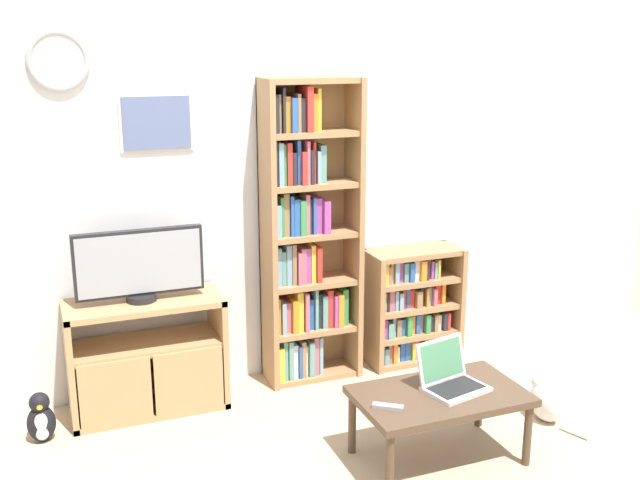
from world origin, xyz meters
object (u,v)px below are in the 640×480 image
laptop (450,377)px  bookshelf_tall (304,239)px  remote_near_laptop (388,407)px  bookshelf_short (410,307)px  coffee_table (440,400)px  tv_stand (147,356)px  penguin_figurine (41,419)px  cat (545,399)px  television (139,265)px

laptop → bookshelf_tall: bearing=94.8°
laptop → remote_near_laptop: size_ratio=2.42×
bookshelf_short → coffee_table: (-0.48, -1.24, -0.05)m
coffee_table → tv_stand: bearing=140.1°
bookshelf_tall → penguin_figurine: size_ratio=6.77×
coffee_table → penguin_figurine: 2.24m
cat → tv_stand: bearing=156.2°
tv_stand → coffee_table: 1.79m
penguin_figurine → bookshelf_tall: bearing=9.0°
bookshelf_tall → cat: bearing=-44.3°
bookshelf_short → cat: bearing=-72.4°
bookshelf_tall → bookshelf_short: (0.78, -0.01, -0.57)m
television → bookshelf_short: size_ratio=0.93×
penguin_figurine → coffee_table: bearing=-26.1°
penguin_figurine → laptop: bearing=-24.5°
tv_stand → television: (-0.01, 0.01, 0.58)m
television → bookshelf_short: bearing=2.4°
tv_stand → laptop: (1.45, -1.11, 0.10)m
television → bookshelf_short: television is taller
tv_stand → bookshelf_short: 1.85m
television → cat: (2.21, -1.01, -0.80)m
tv_stand → bookshelf_short: (1.85, 0.09, 0.04)m
television → coffee_table: bearing=-40.0°
tv_stand → cat: 2.42m
bookshelf_short → penguin_figurine: bookshelf_short is taller
bookshelf_short → television: bearing=-177.6°
bookshelf_short → remote_near_laptop: bookshelf_short is taller
television → cat: size_ratio=1.78×
bookshelf_tall → television: bearing=-175.1°
penguin_figurine → bookshelf_short: bearing=5.9°
coffee_table → remote_near_laptop: 0.35m
coffee_table → bookshelf_tall: bearing=103.8°
tv_stand → penguin_figurine: bearing=-165.5°
tv_stand → cat: size_ratio=2.20×
remote_near_laptop → bookshelf_tall: bearing=-145.3°
laptop → cat: size_ratio=0.88×
laptop → cat: laptop is taller
cat → television: bearing=156.0°
television → laptop: size_ratio=2.01×
coffee_table → cat: (0.82, 0.15, -0.22)m
television → penguin_figurine: television is taller
tv_stand → bookshelf_tall: size_ratio=0.47×
television → bookshelf_tall: 1.08m
television → coffee_table: size_ratio=0.83×
tv_stand → television: television is taller
bookshelf_short → cat: (0.35, -1.09, -0.26)m
tv_stand → penguin_figurine: tv_stand is taller
cat → penguin_figurine: penguin_figurine is taller
remote_near_laptop → tv_stand: bearing=-103.3°
bookshelf_tall → laptop: bookshelf_tall is taller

